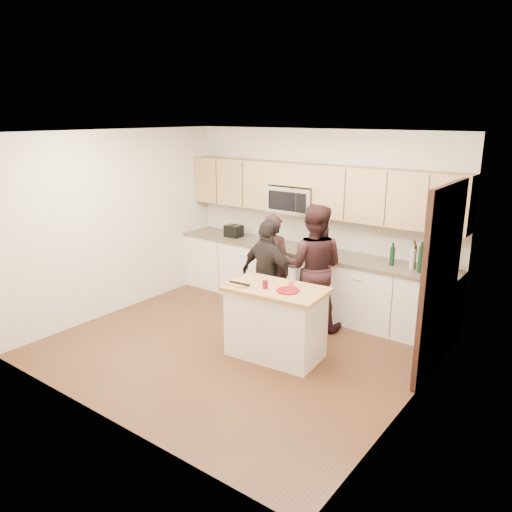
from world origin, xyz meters
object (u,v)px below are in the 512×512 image
Objects in this scene: woman_center at (313,267)px; island at (276,322)px; woman_right at (268,277)px; woman_left at (272,266)px; toaster at (234,231)px.

island is at bearing 74.18° from woman_center.
woman_center is 0.64m from woman_right.
island is at bearing 140.45° from woman_right.
island is 1.32m from woman_left.
island is at bearing -39.09° from toaster.
woman_right is at bearing 127.57° from island.
woman_left reaches higher than toaster.
island is at bearing 117.82° from woman_left.
island is 0.72× the size of woman_center.
toaster is 1.93m from woman_center.
woman_center is at bearing 171.06° from woman_left.
woman_left is 0.69m from woman_center.
woman_left is at bearing -24.91° from toaster.
island is 0.81× the size of woman_left.
woman_right reaches higher than toaster.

